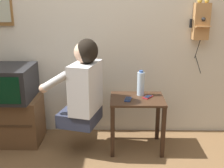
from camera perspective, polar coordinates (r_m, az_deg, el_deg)
wall_back at (r=3.16m, az=-2.61°, el=12.13°), size 6.80×0.05×2.55m
side_table at (r=2.94m, az=5.08°, el=-5.11°), size 0.55×0.43×0.56m
person at (r=2.78m, az=-5.90°, el=-0.42°), size 0.60×0.54×0.87m
tv_stand at (r=3.32m, az=-19.97°, el=-6.92°), size 0.68×0.41×0.51m
television at (r=3.16m, az=-20.37°, el=0.23°), size 0.52×0.53×0.35m
wall_phone_antique at (r=3.20m, az=17.65°, el=12.10°), size 0.20×0.19×0.80m
cell_phone_held at (r=2.84m, az=3.28°, el=-3.12°), size 0.08×0.13×0.01m
cell_phone_spare at (r=2.92m, az=7.28°, el=-2.60°), size 0.12×0.14×0.01m
water_bottle at (r=2.95m, az=5.88°, el=0.11°), size 0.08×0.08×0.27m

